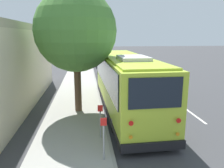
# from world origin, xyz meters

# --- Properties ---
(ground_plane) EXTENTS (160.00, 160.00, 0.00)m
(ground_plane) POSITION_xyz_m (0.00, 0.00, 0.00)
(ground_plane) COLOR #3D3D3F
(sidewalk_slab) EXTENTS (80.00, 3.15, 0.15)m
(sidewalk_slab) POSITION_xyz_m (0.00, 3.65, 0.07)
(sidewalk_slab) COLOR #A3A099
(sidewalk_slab) RESTS_ON ground
(curb_strip) EXTENTS (80.00, 0.14, 0.15)m
(curb_strip) POSITION_xyz_m (0.00, 2.01, 0.07)
(curb_strip) COLOR gray
(curb_strip) RESTS_ON ground
(shuttle_bus) EXTENTS (11.06, 2.96, 3.50)m
(shuttle_bus) POSITION_xyz_m (1.32, 0.60, 1.88)
(shuttle_bus) COLOR #ADC633
(shuttle_bus) RESTS_ON ground
(parked_sedan_gray) EXTENTS (4.24, 1.73, 1.26)m
(parked_sedan_gray) POSITION_xyz_m (12.76, 0.75, 0.58)
(parked_sedan_gray) COLOR slate
(parked_sedan_gray) RESTS_ON ground
(parked_sedan_navy) EXTENTS (4.40, 1.89, 1.31)m
(parked_sedan_navy) POSITION_xyz_m (19.78, 0.72, 0.61)
(parked_sedan_navy) COLOR #19234C
(parked_sedan_navy) RESTS_ON ground
(parked_sedan_maroon) EXTENTS (4.55, 1.80, 1.30)m
(parked_sedan_maroon) POSITION_xyz_m (27.16, 1.04, 0.60)
(parked_sedan_maroon) COLOR maroon
(parked_sedan_maroon) RESTS_ON ground
(parked_sedan_silver) EXTENTS (4.42, 1.71, 1.27)m
(parked_sedan_silver) POSITION_xyz_m (32.85, 0.90, 0.59)
(parked_sedan_silver) COLOR #A8AAAF
(parked_sedan_silver) RESTS_ON ground
(parked_sedan_white) EXTENTS (4.59, 2.03, 1.28)m
(parked_sedan_white) POSITION_xyz_m (39.99, 0.84, 0.59)
(parked_sedan_white) COLOR silver
(parked_sedan_white) RESTS_ON ground
(street_tree) EXTENTS (4.53, 4.53, 7.56)m
(street_tree) POSITION_xyz_m (1.28, 3.42, 5.07)
(street_tree) COLOR brown
(street_tree) RESTS_ON sidewalk_slab
(sign_post_near) EXTENTS (0.06, 0.22, 1.58)m
(sign_post_near) POSITION_xyz_m (-4.26, 2.36, 0.96)
(sign_post_near) COLOR gray
(sign_post_near) RESTS_ON sidewalk_slab
(sign_post_far) EXTENTS (0.06, 0.22, 1.47)m
(sign_post_far) POSITION_xyz_m (-2.49, 2.36, 0.91)
(sign_post_far) COLOR gray
(sign_post_far) RESTS_ON sidewalk_slab
(lane_stripe_mid) EXTENTS (2.40, 0.14, 0.01)m
(lane_stripe_mid) POSITION_xyz_m (-0.17, -3.25, 0.00)
(lane_stripe_mid) COLOR silver
(lane_stripe_mid) RESTS_ON ground
(lane_stripe_ahead) EXTENTS (2.40, 0.14, 0.01)m
(lane_stripe_ahead) POSITION_xyz_m (5.83, -3.25, 0.00)
(lane_stripe_ahead) COLOR silver
(lane_stripe_ahead) RESTS_ON ground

